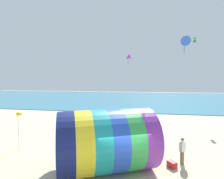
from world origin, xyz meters
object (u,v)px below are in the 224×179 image
kite_blue_delta (184,40)px  cooler_box (172,164)px  bystander_near_water (118,121)px  giant_inflatable_tube (107,140)px  kite_handler (182,151)px  beach_flag (20,116)px  kite_purple_delta (128,58)px  kite_green_box (195,40)px

kite_blue_delta → cooler_box: kite_blue_delta is taller
bystander_near_water → kite_blue_delta: bearing=-32.4°
giant_inflatable_tube → cooler_box: giant_inflatable_tube is taller
giant_inflatable_tube → kite_blue_delta: 9.57m
kite_handler → beach_flag: bearing=177.5°
giant_inflatable_tube → kite_purple_delta: (0.08, 15.29, 6.47)m
kite_blue_delta → kite_purple_delta: (-5.08, 10.49, -0.01)m
giant_inflatable_tube → bystander_near_water: giant_inflatable_tube is taller
kite_green_box → bystander_near_water: 16.60m
giant_inflatable_tube → beach_flag: bearing=163.9°
giant_inflatable_tube → bystander_near_water: 8.40m
kite_green_box → bystander_near_water: bearing=-137.7°
cooler_box → kite_handler: bearing=37.8°
kite_handler → kite_blue_delta: 8.12m
bystander_near_water → beach_flag: beach_flag is taller
kite_green_box → beach_flag: bearing=-137.0°
bystander_near_water → cooler_box: (4.17, -7.36, -0.62)m
kite_purple_delta → cooler_box: size_ratio=2.68×
kite_handler → kite_green_box: (4.96, 15.76, 9.93)m
giant_inflatable_tube → kite_green_box: (9.41, 17.26, 9.02)m
kite_handler → cooler_box: kite_handler is taller
giant_inflatable_tube → kite_purple_delta: bearing=89.7°
bystander_near_water → beach_flag: (-6.54, -6.34, 1.70)m
kite_blue_delta → cooler_box: bearing=-110.1°
kite_blue_delta → bystander_near_water: size_ratio=0.95×
bystander_near_water → kite_handler: bearing=-54.6°
giant_inflatable_tube → kite_blue_delta: (5.16, 4.80, 6.48)m
kite_handler → kite_green_box: bearing=72.5°
beach_flag → bystander_near_water: bearing=44.1°
kite_handler → kite_blue_delta: (0.71, 3.29, 7.39)m
kite_handler → kite_green_box: kite_green_box is taller
beach_flag → kite_purple_delta: bearing=62.1°
kite_purple_delta → cooler_box: kite_purple_delta is taller
giant_inflatable_tube → cooler_box: 4.20m
kite_blue_delta → kite_green_box: kite_green_box is taller
kite_blue_delta → beach_flag: kite_blue_delta is taller
kite_green_box → bystander_near_water: (-9.82, -8.92, -9.97)m
cooler_box → kite_blue_delta: bearing=69.9°
kite_purple_delta → beach_flag: (-7.03, -13.29, -5.72)m
bystander_near_water → kite_green_box: bearing=42.3°
bystander_near_water → cooler_box: 8.49m
kite_handler → giant_inflatable_tube: bearing=-161.3°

